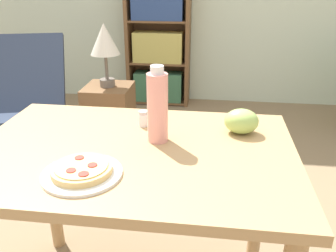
% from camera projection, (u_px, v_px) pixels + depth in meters
% --- Properties ---
extents(dining_table, '(1.12, 0.75, 0.76)m').
position_uv_depth(dining_table, '(134.00, 177.00, 1.27)').
color(dining_table, tan).
rests_on(dining_table, ground_plane).
extents(pizza_on_plate, '(0.24, 0.24, 0.04)m').
position_uv_depth(pizza_on_plate, '(82.00, 171.00, 1.06)').
color(pizza_on_plate, white).
rests_on(pizza_on_plate, dining_table).
extents(grape_bunch, '(0.13, 0.10, 0.09)m').
position_uv_depth(grape_bunch, '(241.00, 121.00, 1.32)').
color(grape_bunch, '#A8CC66').
rests_on(grape_bunch, dining_table).
extents(drink_bottle, '(0.07, 0.07, 0.27)m').
position_uv_depth(drink_bottle, '(158.00, 107.00, 1.23)').
color(drink_bottle, pink).
rests_on(drink_bottle, dining_table).
extents(salt_shaker, '(0.04, 0.04, 0.06)m').
position_uv_depth(salt_shaker, '(143.00, 119.00, 1.39)').
color(salt_shaker, white).
rests_on(salt_shaker, dining_table).
extents(lounge_chair_near, '(0.78, 0.90, 0.88)m').
position_uv_depth(lounge_chair_near, '(24.00, 121.00, 2.67)').
color(lounge_chair_near, black).
rests_on(lounge_chair_near, ground_plane).
extents(bookshelf, '(0.65, 0.27, 1.30)m').
position_uv_depth(bookshelf, '(158.00, 45.00, 3.66)').
color(bookshelf, brown).
rests_on(bookshelf, ground_plane).
extents(side_table, '(0.34, 0.34, 0.54)m').
position_uv_depth(side_table, '(110.00, 120.00, 2.73)').
color(side_table, brown).
rests_on(side_table, ground_plane).
extents(table_lamp, '(0.21, 0.21, 0.45)m').
position_uv_depth(table_lamp, '(105.00, 42.00, 2.50)').
color(table_lamp, '#665B51').
rests_on(table_lamp, side_table).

